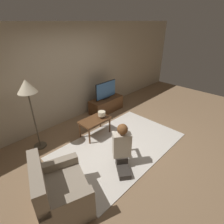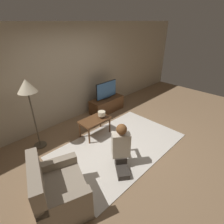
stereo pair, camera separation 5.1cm
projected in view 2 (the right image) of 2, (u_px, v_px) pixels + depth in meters
name	position (u px, v px, depth m)	size (l,w,h in m)	color
ground_plane	(119.00, 146.00, 4.10)	(10.00, 10.00, 0.00)	#896B4C
wall_back	(68.00, 75.00, 4.70)	(10.00, 0.06, 2.60)	tan
rug	(119.00, 145.00, 4.10)	(2.99, 1.82, 0.02)	silver
tv_stand	(107.00, 105.00, 5.58)	(1.11, 0.45, 0.44)	brown
tv	(106.00, 90.00, 5.35)	(0.80, 0.08, 0.54)	black
coffee_table	(95.00, 121.00, 4.31)	(0.75, 0.44, 0.46)	brown
floor_lamp	(27.00, 91.00, 3.47)	(0.38, 0.38, 1.61)	#4C4233
armchair	(58.00, 192.00, 2.65)	(0.98, 1.08, 0.89)	gray
person_kneeling	(121.00, 146.00, 3.31)	(0.69, 0.80, 0.96)	#332D28
table_lamp	(102.00, 114.00, 4.31)	(0.18, 0.18, 0.17)	#4C3823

